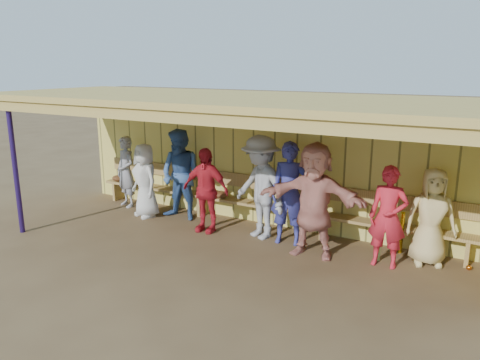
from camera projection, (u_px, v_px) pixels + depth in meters
The scene contains 13 objects.
ground at pixel (230, 244), 8.02m from camera, with size 90.00×90.00×0.00m, color brown.
player_a at pixel (126, 172), 9.98m from camera, with size 0.55×0.36×1.52m, color gray.
player_b at pixel (145, 180), 9.31m from camera, with size 0.73×0.47×1.49m, color silver.
player_c at pixel (181, 175), 9.12m from camera, with size 0.87×0.68×1.79m, color #385D9B.
player_d at pixel (205, 190), 8.47m from camera, with size 0.91×0.38×1.55m, color red.
player_e at pixel (261, 187), 8.12m from camera, with size 1.18×0.68×1.83m, color #9C9EA4.
player_f at pixel (314, 200), 7.33m from camera, with size 1.71×0.54×1.84m, color tan.
player_g at pixel (388, 217), 6.97m from camera, with size 0.57×0.37×1.55m, color red.
player_h at pixel (431, 217), 7.05m from camera, with size 0.74×0.48×1.51m, color #D5BC77.
player_extra at pixel (289, 193), 7.86m from camera, with size 0.64×0.42×1.76m, color #33368C.
dugout_structure at pixel (269, 142), 8.00m from camera, with size 8.80×3.20×2.50m.
bench at pixel (260, 198), 8.83m from camera, with size 7.60×0.34×0.93m.
dugout_equipment at pixel (216, 195), 9.18m from camera, with size 7.36×0.62×0.80m.
Camera 1 is at (3.89, -6.44, 2.98)m, focal length 35.00 mm.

